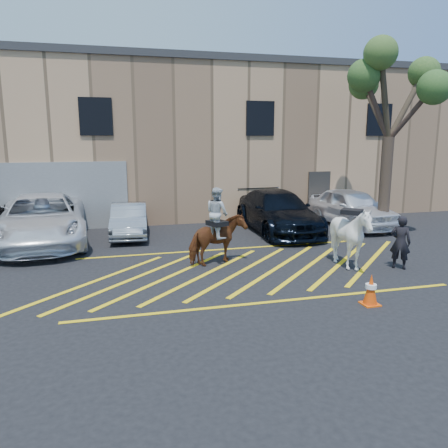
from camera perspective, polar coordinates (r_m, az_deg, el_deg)
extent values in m
plane|color=black|center=(12.91, 2.07, -5.74)|extent=(90.00, 90.00, 0.00)
imported|color=white|center=(16.89, -22.69, 0.53)|extent=(3.39, 6.58, 1.77)
imported|color=gray|center=(17.31, -12.30, 0.51)|extent=(1.57, 3.89, 1.25)
imported|color=black|center=(17.84, 7.00, 1.63)|extent=(2.35, 5.67, 1.64)
imported|color=white|center=(19.58, 16.31, 2.09)|extent=(2.26, 4.90, 1.63)
imported|color=black|center=(13.65, 22.04, -2.23)|extent=(0.68, 0.66, 1.57)
cube|color=tan|center=(24.09, -6.25, 10.52)|extent=(32.00, 10.00, 7.00)
cube|color=#2D2D30|center=(24.33, -6.44, 19.15)|extent=(32.20, 10.20, 0.30)
cube|color=black|center=(18.81, -16.41, 13.32)|extent=(1.30, 0.08, 1.50)
cube|color=black|center=(19.92, 4.75, 13.58)|extent=(1.30, 0.08, 1.50)
cube|color=black|center=(22.62, 19.61, 12.70)|extent=(1.30, 0.08, 1.50)
cube|color=#38332D|center=(21.25, 12.26, 3.76)|extent=(1.10, 0.08, 2.20)
cube|color=yellow|center=(12.14, -17.02, -7.33)|extent=(4.20, 4.20, 0.01)
cube|color=yellow|center=(12.13, -12.02, -7.09)|extent=(4.20, 4.20, 0.01)
cube|color=yellow|center=(12.21, -7.07, -6.80)|extent=(4.20, 4.20, 0.01)
cube|color=yellow|center=(12.38, -2.22, -6.47)|extent=(4.20, 4.20, 0.01)
cube|color=yellow|center=(12.64, 2.46, -6.10)|extent=(4.20, 4.20, 0.01)
cube|color=yellow|center=(12.97, 6.92, -5.71)|extent=(4.20, 4.20, 0.01)
cube|color=yellow|center=(13.38, 11.13, -5.31)|extent=(4.20, 4.20, 0.01)
cube|color=yellow|center=(13.86, 15.05, -4.91)|extent=(4.20, 4.20, 0.01)
cube|color=yellow|center=(14.40, 18.70, -4.52)|extent=(4.20, 4.20, 0.01)
cube|color=yellow|center=(14.95, -0.36, -3.34)|extent=(9.50, 0.12, 0.01)
cube|color=yellow|center=(10.41, 6.58, -10.03)|extent=(9.50, 0.12, 0.01)
imported|color=brown|center=(13.09, -0.90, -2.11)|extent=(1.94, 1.43, 1.50)
imported|color=#AEB2B9|center=(12.92, -0.91, 1.47)|extent=(0.82, 0.91, 1.52)
cube|color=black|center=(12.98, -0.91, 0.13)|extent=(0.64, 0.69, 0.14)
imported|color=silver|center=(13.17, 16.19, -1.61)|extent=(2.28, 2.28, 1.88)
cube|color=black|center=(13.04, 16.36, 1.54)|extent=(0.72, 0.72, 0.14)
cube|color=#FB530A|center=(10.72, 18.51, -9.87)|extent=(0.39, 0.39, 0.03)
cone|color=#E04209|center=(10.60, 18.63, -8.02)|extent=(0.32, 0.32, 0.70)
cylinder|color=white|center=(10.58, 18.65, -7.71)|extent=(0.25, 0.25, 0.10)
cylinder|color=#45362A|center=(18.29, 20.29, 4.67)|extent=(0.44, 0.44, 3.80)
cylinder|color=#47392B|center=(18.80, 22.72, 14.06)|extent=(1.76, 0.51, 2.68)
cylinder|color=#443729|center=(18.89, 19.19, 13.77)|extent=(0.33, 1.88, 2.34)
cylinder|color=#4D382F|center=(17.88, 19.29, 14.08)|extent=(1.40, 0.20, 2.39)
cylinder|color=#423028|center=(17.83, 23.17, 13.00)|extent=(0.78, 1.62, 1.96)
cylinder|color=#413727|center=(17.76, 20.25, 15.20)|extent=(1.16, 0.77, 3.11)
sphere|color=#507030|center=(19.51, 24.67, 17.54)|extent=(1.20, 1.20, 1.20)
sphere|color=#476F2F|center=(19.66, 17.77, 16.96)|extent=(1.20, 1.20, 1.20)
sphere|color=#41622A|center=(17.66, 17.81, 17.96)|extent=(1.20, 1.20, 1.20)
sphere|color=#41642B|center=(17.53, 25.81, 15.77)|extent=(1.20, 1.20, 1.20)
sphere|color=#47682C|center=(17.46, 19.79, 20.29)|extent=(1.20, 1.20, 1.20)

